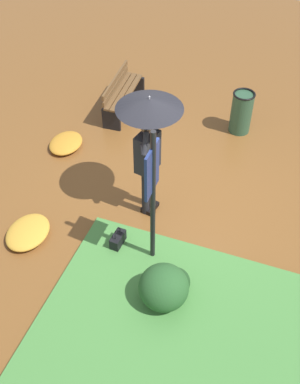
% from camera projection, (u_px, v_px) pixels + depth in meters
% --- Properties ---
extents(ground_plane, '(18.00, 18.00, 0.00)m').
position_uv_depth(ground_plane, '(168.00, 202.00, 7.78)').
color(ground_plane, brown).
extents(person_with_umbrella, '(0.96, 0.96, 2.04)m').
position_uv_depth(person_with_umbrella, '(149.00, 128.00, 6.66)').
color(person_with_umbrella, black).
rests_on(person_with_umbrella, ground_plane).
extents(info_sign_post, '(0.44, 0.07, 2.30)m').
position_uv_depth(info_sign_post, '(152.00, 186.00, 5.97)').
color(info_sign_post, black).
rests_on(info_sign_post, ground_plane).
extents(handbag, '(0.31, 0.16, 0.37)m').
position_uv_depth(handbag, '(118.00, 240.00, 7.04)').
color(handbag, black).
rests_on(handbag, ground_plane).
extents(park_bench, '(1.40, 0.46, 0.75)m').
position_uv_depth(park_bench, '(122.00, 94.00, 9.36)').
color(park_bench, black).
rests_on(park_bench, ground_plane).
extents(trash_bin, '(0.42, 0.42, 0.83)m').
position_uv_depth(trash_bin, '(241.00, 112.00, 8.89)').
color(trash_bin, '#2D5138').
rests_on(trash_bin, ground_plane).
extents(shrub_cluster, '(0.74, 0.67, 0.60)m').
position_uv_depth(shrub_cluster, '(166.00, 286.00, 6.27)').
color(shrub_cluster, '#285628').
rests_on(shrub_cluster, ground_plane).
extents(leaf_pile_near_person, '(0.72, 0.58, 0.16)m').
position_uv_depth(leaf_pile_near_person, '(66.00, 143.00, 8.77)').
color(leaf_pile_near_person, '#C68428').
rests_on(leaf_pile_near_person, ground_plane).
extents(leaf_pile_by_bench, '(0.78, 0.62, 0.17)m').
position_uv_depth(leaf_pile_by_bench, '(28.00, 232.00, 7.21)').
color(leaf_pile_by_bench, gold).
rests_on(leaf_pile_by_bench, ground_plane).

